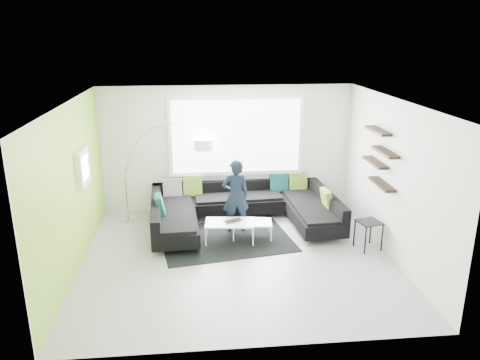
# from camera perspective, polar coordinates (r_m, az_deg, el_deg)

# --- Properties ---
(ground) EXTENTS (5.50, 5.50, 0.00)m
(ground) POSITION_cam_1_polar(r_m,az_deg,el_deg) (8.51, -0.27, -9.50)
(ground) COLOR gray
(ground) RESTS_ON ground
(room_shell) EXTENTS (5.54, 5.04, 2.82)m
(room_shell) POSITION_cam_1_polar(r_m,az_deg,el_deg) (8.05, -0.15, 2.72)
(room_shell) COLOR silver
(room_shell) RESTS_ON ground
(sectional_sofa) EXTENTS (3.85, 2.52, 0.80)m
(sectional_sofa) POSITION_cam_1_polar(r_m,az_deg,el_deg) (9.66, 0.43, -3.79)
(sectional_sofa) COLOR black
(sectional_sofa) RESTS_ON ground
(rug) EXTENTS (2.74, 2.19, 0.01)m
(rug) POSITION_cam_1_polar(r_m,az_deg,el_deg) (9.23, -1.74, -7.21)
(rug) COLOR black
(rug) RESTS_ON ground
(coffee_table) EXTENTS (1.27, 0.81, 0.39)m
(coffee_table) POSITION_cam_1_polar(r_m,az_deg,el_deg) (9.16, 0.11, -6.09)
(coffee_table) COLOR white
(coffee_table) RESTS_ON ground
(arc_lamp) EXTENTS (1.92, 0.54, 2.07)m
(arc_lamp) POSITION_cam_1_polar(r_m,az_deg,el_deg) (10.10, -13.91, 0.75)
(arc_lamp) COLOR silver
(arc_lamp) RESTS_ON ground
(side_table) EXTENTS (0.48, 0.48, 0.55)m
(side_table) POSITION_cam_1_polar(r_m,az_deg,el_deg) (9.07, 15.35, -6.49)
(side_table) COLOR black
(side_table) RESTS_ON ground
(person) EXTENTS (0.64, 0.51, 1.50)m
(person) POSITION_cam_1_polar(r_m,az_deg,el_deg) (9.34, -0.56, -1.98)
(person) COLOR black
(person) RESTS_ON ground
(laptop) EXTENTS (0.51, 0.48, 0.03)m
(laptop) POSITION_cam_1_polar(r_m,az_deg,el_deg) (8.99, -0.71, -5.09)
(laptop) COLOR black
(laptop) RESTS_ON coffee_table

